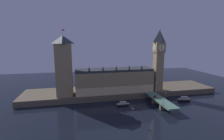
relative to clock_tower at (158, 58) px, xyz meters
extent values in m
plane|color=black|center=(-38.50, -25.98, -42.57)|extent=(400.00, 400.00, 0.00)
cube|color=brown|center=(-38.50, 13.02, -39.55)|extent=(220.00, 42.00, 6.03)
cube|color=#9E845B|center=(-49.38, 5.89, -24.93)|extent=(84.29, 22.74, 23.22)
cube|color=beige|center=(-49.38, -5.60, -32.36)|extent=(84.29, 0.20, 8.36)
cube|color=#2D3338|center=(-49.38, 5.89, -12.12)|extent=(84.29, 20.93, 2.40)
cone|color=#2D3338|center=(-77.48, -3.78, -8.37)|extent=(2.40, 2.40, 5.11)
cone|color=#2D3338|center=(-63.43, -3.78, -8.37)|extent=(2.40, 2.40, 5.11)
cone|color=#2D3338|center=(-49.38, -3.78, -8.37)|extent=(2.40, 2.40, 5.11)
cone|color=#2D3338|center=(-35.33, -3.78, -8.37)|extent=(2.40, 2.40, 5.11)
cone|color=#2D3338|center=(-21.28, -3.78, -8.37)|extent=(2.40, 2.40, 5.11)
cube|color=#9E845B|center=(0.00, 0.00, -14.98)|extent=(8.97, 8.97, 43.11)
cube|color=#9E845B|center=(0.00, 0.00, 12.16)|extent=(10.58, 10.58, 11.16)
cylinder|color=beige|center=(0.00, -5.42, 12.16)|extent=(7.21, 0.25, 7.21)
cylinder|color=beige|center=(0.00, 5.42, 12.16)|extent=(7.21, 0.25, 7.21)
cylinder|color=beige|center=(5.42, 0.00, 12.16)|extent=(0.25, 7.21, 7.21)
cylinder|color=beige|center=(-5.42, 0.00, 12.16)|extent=(0.25, 7.21, 7.21)
cube|color=black|center=(0.00, -5.60, 12.70)|extent=(0.36, 0.10, 5.41)
pyramid|color=#2D3338|center=(0.00, 0.00, 24.34)|extent=(10.58, 10.58, 13.21)
sphere|color=gold|center=(0.00, 0.00, 31.74)|extent=(1.60, 1.60, 1.60)
cube|color=#9E845B|center=(-102.20, 3.43, -10.05)|extent=(15.83, 15.83, 52.97)
pyramid|color=#2D3338|center=(-102.20, 3.43, 20.41)|extent=(16.15, 16.15, 7.94)
cylinder|color=#99999E|center=(-102.20, 3.43, 27.38)|extent=(0.24, 0.24, 6.00)
cube|color=red|center=(-101.10, 3.43, 29.48)|extent=(2.00, 0.08, 1.20)
cube|color=slate|center=(-12.40, -30.98, -36.60)|extent=(10.84, 46.00, 1.40)
cube|color=brown|center=(-12.40, -38.65, -39.94)|extent=(9.22, 3.20, 5.27)
cube|color=brown|center=(-12.40, -23.32, -39.94)|extent=(9.22, 3.20, 5.27)
cube|color=red|center=(-14.78, -24.07, -35.35)|extent=(1.74, 3.82, 0.75)
cube|color=black|center=(-14.78, -24.07, -34.75)|extent=(1.42, 1.72, 0.45)
cylinder|color=black|center=(-15.61, -22.88, -35.58)|extent=(0.22, 0.64, 0.64)
cylinder|color=black|center=(-13.96, -22.88, -35.58)|extent=(0.22, 0.64, 0.64)
cylinder|color=black|center=(-15.61, -25.26, -35.58)|extent=(0.22, 0.64, 0.64)
cylinder|color=black|center=(-13.96, -25.26, -35.58)|extent=(0.22, 0.64, 0.64)
cylinder|color=black|center=(-17.17, -43.34, -35.48)|extent=(0.28, 0.28, 0.83)
cylinder|color=brown|center=(-17.17, -43.34, -34.72)|extent=(0.38, 0.38, 0.69)
sphere|color=tan|center=(-17.17, -43.34, -34.26)|extent=(0.23, 0.23, 0.23)
cylinder|color=black|center=(-17.17, -19.43, -35.47)|extent=(0.28, 0.28, 0.86)
cylinder|color=brown|center=(-17.17, -19.43, -34.68)|extent=(0.38, 0.38, 0.72)
sphere|color=tan|center=(-17.17, -19.43, -34.20)|extent=(0.23, 0.23, 0.23)
cylinder|color=#2D3333|center=(-17.57, -45.70, -35.65)|extent=(0.56, 0.56, 0.50)
cylinder|color=#2D3333|center=(-17.57, -45.70, -32.52)|extent=(0.18, 0.18, 5.75)
sphere|color=#F9E5A3|center=(-17.57, -45.70, -29.10)|extent=(0.60, 0.60, 0.60)
sphere|color=#F9E5A3|center=(-18.02, -45.70, -29.45)|extent=(0.44, 0.44, 0.44)
sphere|color=#F9E5A3|center=(-17.12, -45.70, -29.45)|extent=(0.44, 0.44, 0.44)
cylinder|color=#2D3333|center=(-7.23, -30.98, -35.65)|extent=(0.56, 0.56, 0.50)
cylinder|color=#2D3333|center=(-7.23, -30.98, -32.89)|extent=(0.18, 0.18, 5.03)
sphere|color=#F9E5A3|center=(-7.23, -30.98, -29.82)|extent=(0.60, 0.60, 0.60)
sphere|color=#F9E5A3|center=(-7.68, -30.98, -30.17)|extent=(0.44, 0.44, 0.44)
sphere|color=#F9E5A3|center=(-6.78, -30.98, -30.17)|extent=(0.44, 0.44, 0.44)
cylinder|color=#2D3333|center=(-17.57, -16.26, -35.65)|extent=(0.56, 0.56, 0.50)
cylinder|color=#2D3333|center=(-17.57, -16.26, -32.43)|extent=(0.18, 0.18, 5.94)
sphere|color=#F9E5A3|center=(-17.57, -16.26, -28.91)|extent=(0.60, 0.60, 0.60)
sphere|color=#F9E5A3|center=(-18.02, -16.26, -29.26)|extent=(0.44, 0.44, 0.44)
sphere|color=#F9E5A3|center=(-17.12, -16.26, -29.26)|extent=(0.44, 0.44, 0.44)
ellipsoid|color=#28282D|center=(-47.21, -22.81, -41.54)|extent=(13.50, 4.38, 2.06)
cube|color=tan|center=(-47.21, -22.81, -40.60)|extent=(11.87, 3.52, 0.24)
cube|color=#B7B2A8|center=(-47.21, -22.81, -39.45)|extent=(6.08, 2.69, 2.06)
ellipsoid|color=#28282D|center=(18.47, -24.07, -41.38)|extent=(15.10, 6.77, 2.39)
cube|color=tan|center=(18.47, -24.07, -40.29)|extent=(13.23, 5.57, 0.24)
cube|color=#B7B2A8|center=(18.47, -24.07, -38.98)|extent=(6.91, 3.86, 2.39)
camera|label=1|loc=(-88.67, -165.33, 17.83)|focal=26.00mm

